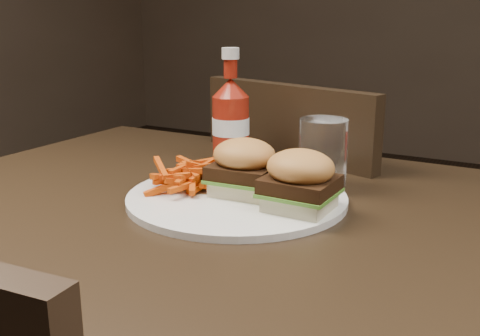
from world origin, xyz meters
The scene contains 8 objects.
dining_table centered at (0.00, 0.00, 0.73)m, with size 1.20×0.80×0.04m, color black.
chair_far centered at (-0.05, 0.50, 0.43)m, with size 0.43×0.43×0.04m, color black.
plate centered at (-0.05, 0.02, 0.76)m, with size 0.34×0.34×0.01m, color white.
sandwich_half_a centered at (-0.04, 0.03, 0.77)m, with size 0.09×0.08×0.02m, color #FBDEB7.
sandwich_half_b centered at (0.06, 0.01, 0.77)m, with size 0.09×0.08×0.02m, color beige.
fries_pile centered at (-0.13, 0.02, 0.78)m, with size 0.11×0.11×0.05m, color #BC2706, non-canonical shape.
ketchup_bottle centered at (-0.17, 0.21, 0.81)m, with size 0.07×0.07×0.14m, color maroon.
tumbler centered at (0.04, 0.14, 0.81)m, with size 0.08×0.08×0.12m, color white.
Camera 1 is at (0.35, -0.69, 1.03)m, focal length 42.00 mm.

